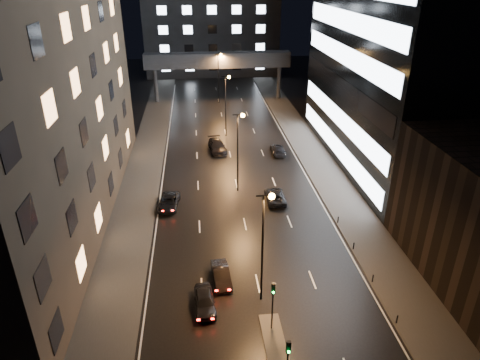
{
  "coord_description": "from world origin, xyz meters",
  "views": [
    {
      "loc": [
        -4.7,
        -19.85,
        25.19
      ],
      "look_at": [
        -0.25,
        22.93,
        4.0
      ],
      "focal_mm": 32.0,
      "sensor_mm": 36.0,
      "label": 1
    }
  ],
  "objects": [
    {
      "name": "ground",
      "position": [
        0.0,
        40.0,
        0.0
      ],
      "size": [
        160.0,
        160.0,
        0.0
      ],
      "primitive_type": "plane",
      "color": "black",
      "rests_on": "ground"
    },
    {
      "name": "sidewalk_left",
      "position": [
        -12.5,
        35.0,
        0.07
      ],
      "size": [
        5.0,
        110.0,
        0.15
      ],
      "primitive_type": "cube",
      "color": "#383533",
      "rests_on": "ground"
    },
    {
      "name": "sidewalk_right",
      "position": [
        12.5,
        35.0,
        0.07
      ],
      "size": [
        5.0,
        110.0,
        0.15
      ],
      "primitive_type": "cube",
      "color": "#383533",
      "rests_on": "ground"
    },
    {
      "name": "building_left",
      "position": [
        -22.5,
        24.0,
        20.0
      ],
      "size": [
        15.0,
        48.0,
        40.0
      ],
      "primitive_type": "cube",
      "color": "#2D2319",
      "rests_on": "ground"
    },
    {
      "name": "building_far",
      "position": [
        0.0,
        98.0,
        12.5
      ],
      "size": [
        34.0,
        14.0,
        25.0
      ],
      "primitive_type": "cube",
      "color": "#333335",
      "rests_on": "ground"
    },
    {
      "name": "skybridge",
      "position": [
        0.0,
        70.0,
        8.34
      ],
      "size": [
        30.0,
        3.0,
        10.0
      ],
      "color": "#333335",
      "rests_on": "ground"
    },
    {
      "name": "median_island",
      "position": [
        0.3,
        2.0,
        0.07
      ],
      "size": [
        1.6,
        8.0,
        0.15
      ],
      "primitive_type": "cube",
      "color": "#383533",
      "rests_on": "ground"
    },
    {
      "name": "traffic_signal_near",
      "position": [
        0.3,
        4.49,
        3.09
      ],
      "size": [
        0.28,
        0.34,
        4.4
      ],
      "color": "black",
      "rests_on": "median_island"
    },
    {
      "name": "traffic_signal_far",
      "position": [
        0.3,
        -1.01,
        3.09
      ],
      "size": [
        0.28,
        0.34,
        4.4
      ],
      "color": "black",
      "rests_on": "median_island"
    },
    {
      "name": "bollard_row",
      "position": [
        10.2,
        6.5,
        0.45
      ],
      "size": [
        0.12,
        25.12,
        0.9
      ],
      "color": "black",
      "rests_on": "ground"
    },
    {
      "name": "streetlight_near",
      "position": [
        0.16,
        8.0,
        6.5
      ],
      "size": [
        1.45,
        0.5,
        10.15
      ],
      "color": "black",
      "rests_on": "ground"
    },
    {
      "name": "streetlight_mid_a",
      "position": [
        0.16,
        28.0,
        6.5
      ],
      "size": [
        1.45,
        0.5,
        10.15
      ],
      "color": "black",
      "rests_on": "ground"
    },
    {
      "name": "streetlight_mid_b",
      "position": [
        0.16,
        48.0,
        6.5
      ],
      "size": [
        1.45,
        0.5,
        10.15
      ],
      "color": "black",
      "rests_on": "ground"
    },
    {
      "name": "streetlight_far",
      "position": [
        0.16,
        68.0,
        6.5
      ],
      "size": [
        1.45,
        0.5,
        10.15
      ],
      "color": "black",
      "rests_on": "ground"
    },
    {
      "name": "car_away_a",
      "position": [
        -4.78,
        7.45,
        0.7
      ],
      "size": [
        1.94,
        4.2,
        1.39
      ],
      "primitive_type": "imported",
      "rotation": [
        0.0,
        0.0,
        0.07
      ],
      "color": "black",
      "rests_on": "ground"
    },
    {
      "name": "car_away_b",
      "position": [
        -3.21,
        10.68,
        0.67
      ],
      "size": [
        1.81,
        4.21,
        1.35
      ],
      "primitive_type": "imported",
      "rotation": [
        0.0,
        0.0,
        0.09
      ],
      "color": "black",
      "rests_on": "ground"
    },
    {
      "name": "car_away_c",
      "position": [
        -8.52,
        24.68,
        0.67
      ],
      "size": [
        2.8,
        5.05,
        1.34
      ],
      "primitive_type": "imported",
      "rotation": [
        0.0,
        0.0,
        -0.12
      ],
      "color": "black",
      "rests_on": "ground"
    },
    {
      "name": "car_away_d",
      "position": [
        -1.84,
        41.46,
        0.82
      ],
      "size": [
        3.01,
        5.88,
        1.63
      ],
      "primitive_type": "imported",
      "rotation": [
        0.0,
        0.0,
        0.13
      ],
      "color": "black",
      "rests_on": "ground"
    },
    {
      "name": "car_toward_a",
      "position": [
        4.21,
        24.86,
        0.66
      ],
      "size": [
        2.25,
        4.78,
        1.32
      ],
      "primitive_type": "imported",
      "rotation": [
        0.0,
        0.0,
        3.13
      ],
      "color": "black",
      "rests_on": "ground"
    },
    {
      "name": "car_toward_b",
      "position": [
        7.27,
        39.43,
        0.67
      ],
      "size": [
        1.94,
        4.67,
        1.35
      ],
      "primitive_type": "imported",
      "rotation": [
        0.0,
        0.0,
        3.13
      ],
      "color": "black",
      "rests_on": "ground"
    }
  ]
}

